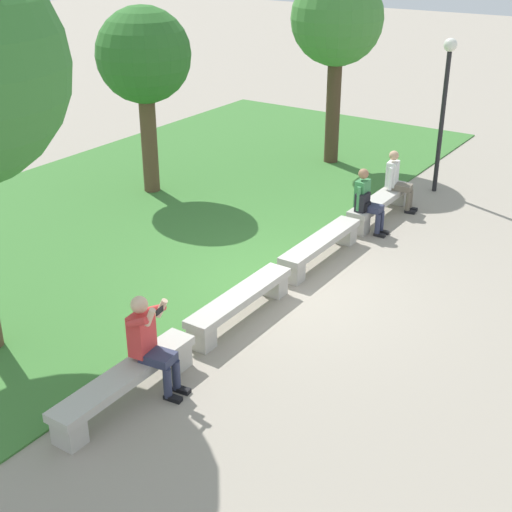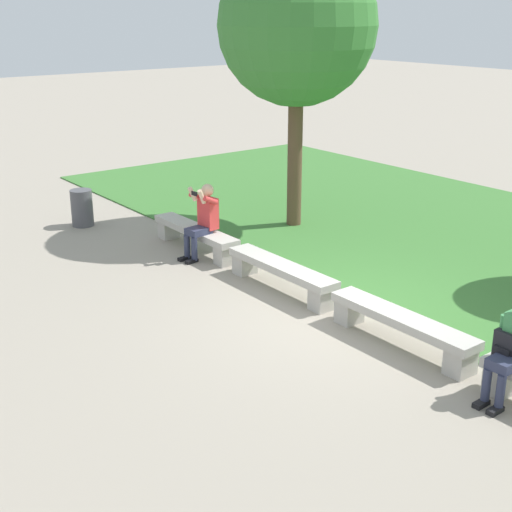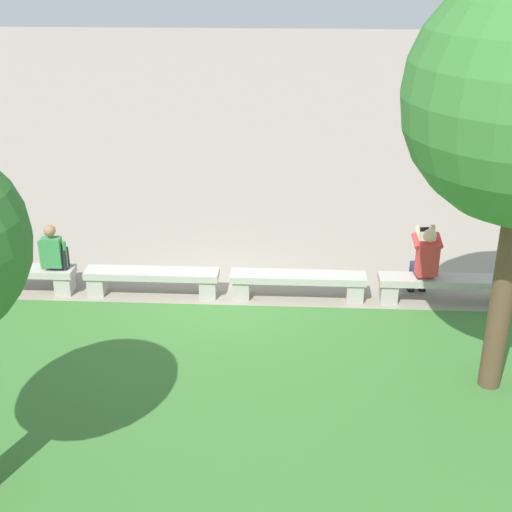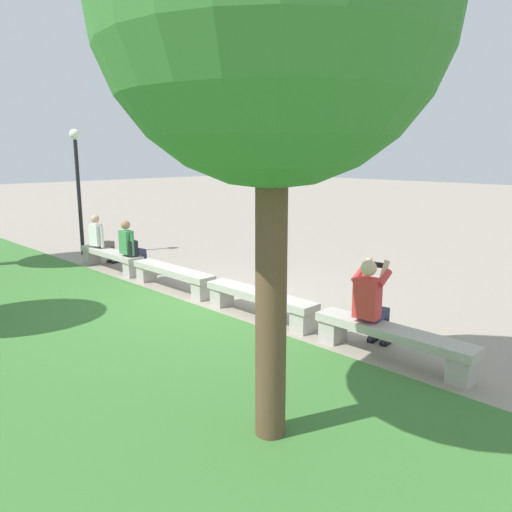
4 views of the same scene
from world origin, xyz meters
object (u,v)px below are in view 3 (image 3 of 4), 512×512
person_distant (55,255)px  person_photographer (425,259)px  bench_mid (152,278)px  backpack (60,259)px  bench_main (447,285)px  bench_near (298,282)px  bench_far (9,275)px

person_distant → person_photographer: bearing=-179.9°
bench_mid → backpack: 1.61m
bench_main → bench_near: bearing=0.0°
bench_mid → person_distant: 1.70m
bench_far → backpack: 0.97m
bench_main → backpack: backpack is taller
bench_near → bench_far: same height
bench_far → person_distant: 0.90m
bench_far → bench_main: bearing=180.0°
bench_main → bench_near: same height
person_distant → bench_far: bearing=4.6°
person_photographer → person_distant: (6.24, 0.01, -0.06)m
person_photographer → backpack: person_photographer is taller
bench_near → bench_far: bearing=0.0°
backpack → bench_main: bearing=179.8°
bench_mid → bench_far: (2.49, 0.00, 0.00)m
bench_main → bench_near: 2.49m
bench_near → bench_far: (4.97, 0.00, 0.00)m
bench_near → backpack: 4.07m
bench_main → backpack: 6.55m
person_distant → backpack: bearing=154.7°
bench_near → backpack: backpack is taller
person_distant → bench_main: bearing=179.4°
bench_mid → backpack: (1.57, -0.02, 0.32)m
bench_far → bench_near: bearing=180.0°
bench_mid → backpack: size_ratio=5.32×
person_photographer → backpack: (6.15, 0.05, -0.11)m
bench_far → person_distant: size_ratio=1.81×
person_distant → bench_near: bearing=179.1°
bench_mid → person_distant: size_ratio=1.81×
bench_main → person_photographer: 0.59m
bench_mid → backpack: backpack is taller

